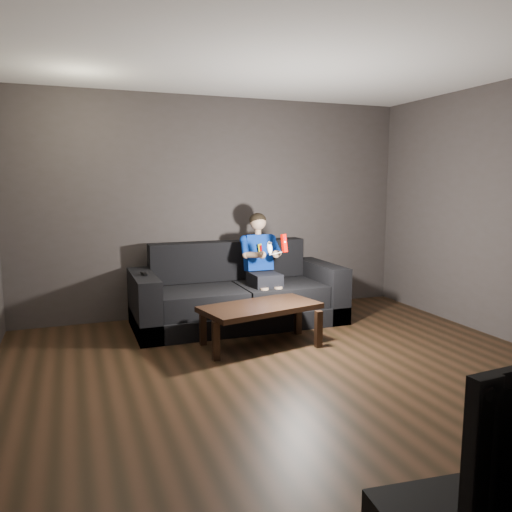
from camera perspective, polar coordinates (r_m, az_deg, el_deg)
name	(u,v)px	position (r m, az deg, el deg)	size (l,w,h in m)	color
floor	(304,383)	(4.30, 5.53, -14.27)	(5.00, 5.00, 0.00)	black
back_wall	(218,207)	(6.32, -4.31, 5.60)	(5.00, 0.04, 2.70)	#3D3734
ceiling	(309,42)	(4.11, 6.11, 23.10)	(5.00, 5.00, 0.02)	silver
sofa	(238,298)	(5.92, -2.13, -4.77)	(2.43, 1.05, 0.94)	black
child	(261,258)	(5.86, 0.63, -0.19)	(0.48, 0.59, 1.18)	black
wii_remote_red	(284,243)	(5.45, 3.23, 1.47)	(0.06, 0.08, 0.20)	#C40700
nunchuk_white	(270,248)	(5.40, 1.55, 0.94)	(0.07, 0.10, 0.15)	white
wii_remote_black	(144,274)	(5.52, -12.69, -2.02)	(0.06, 0.14, 0.03)	black
coffee_table	(260,310)	(5.08, 0.49, -6.23)	(1.28, 0.83, 0.43)	black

